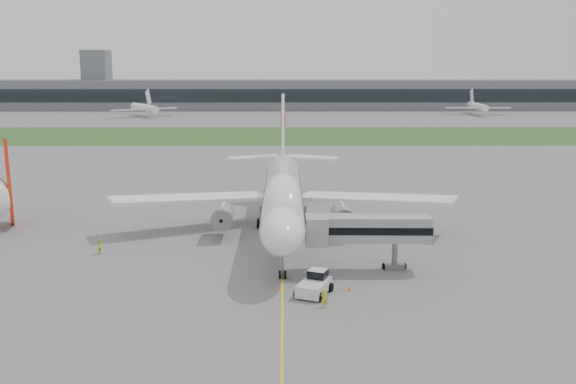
{
  "coord_description": "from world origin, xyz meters",
  "views": [
    {
      "loc": [
        0.21,
        -81.84,
        23.51
      ],
      "look_at": [
        0.7,
        2.0,
        6.15
      ],
      "focal_mm": 40.0,
      "sensor_mm": 36.0,
      "label": 1
    }
  ],
  "objects_px": {
    "airliner": "(283,191)",
    "ground_crew_near": "(324,298)",
    "jet_bridge": "(363,229)",
    "pushback_tug": "(315,284)"
  },
  "relations": [
    {
      "from": "airliner",
      "to": "jet_bridge",
      "type": "bearing_deg",
      "value": -62.16
    },
    {
      "from": "airliner",
      "to": "pushback_tug",
      "type": "height_order",
      "value": "airliner"
    },
    {
      "from": "jet_bridge",
      "to": "ground_crew_near",
      "type": "height_order",
      "value": "jet_bridge"
    },
    {
      "from": "airliner",
      "to": "ground_crew_near",
      "type": "distance_m",
      "value": 28.93
    },
    {
      "from": "airliner",
      "to": "pushback_tug",
      "type": "relative_size",
      "value": 10.65
    },
    {
      "from": "pushback_tug",
      "to": "ground_crew_near",
      "type": "distance_m",
      "value": 3.83
    },
    {
      "from": "pushback_tug",
      "to": "ground_crew_near",
      "type": "xyz_separation_m",
      "value": [
        0.71,
        -3.76,
        -0.13
      ]
    },
    {
      "from": "jet_bridge",
      "to": "ground_crew_near",
      "type": "relative_size",
      "value": 7.67
    },
    {
      "from": "ground_crew_near",
      "to": "airliner",
      "type": "bearing_deg",
      "value": -93.96
    },
    {
      "from": "jet_bridge",
      "to": "pushback_tug",
      "type": "bearing_deg",
      "value": -127.06
    }
  ]
}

